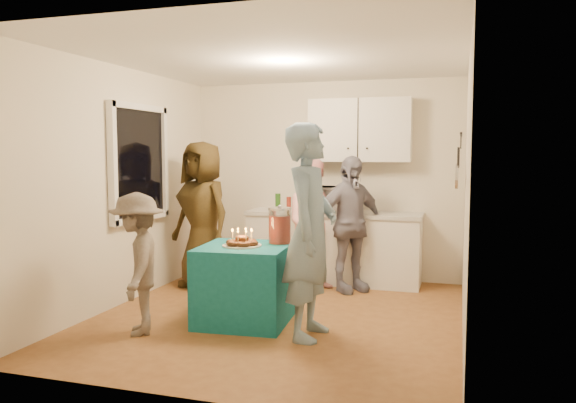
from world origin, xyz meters
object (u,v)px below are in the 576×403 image
(man_birthday, at_px, (310,231))
(woman_back_center, at_px, (315,224))
(microwave, at_px, (334,199))
(punch_jar, at_px, (280,226))
(woman_back_left, at_px, (202,215))
(woman_back_right, at_px, (349,224))
(party_table, at_px, (245,284))
(child_near_left, at_px, (137,264))
(counter, at_px, (334,249))

(man_birthday, height_order, woman_back_center, man_birthday)
(microwave, xyz_separation_m, punch_jar, (-0.18, -1.71, -0.14))
(woman_back_left, relative_size, woman_back_right, 1.10)
(party_table, height_order, child_near_left, child_near_left)
(microwave, relative_size, man_birthday, 0.30)
(counter, height_order, woman_back_left, woman_back_left)
(microwave, bearing_deg, man_birthday, -74.04)
(punch_jar, bearing_deg, counter, 84.14)
(punch_jar, relative_size, man_birthday, 0.18)
(punch_jar, height_order, woman_back_center, woman_back_center)
(woman_back_center, height_order, woman_back_right, woman_back_right)
(counter, bearing_deg, punch_jar, -95.86)
(microwave, relative_size, child_near_left, 0.45)
(microwave, bearing_deg, punch_jar, -86.96)
(counter, xyz_separation_m, woman_back_left, (-1.49, -0.76, 0.47))
(party_table, xyz_separation_m, woman_back_left, (-1.03, 1.20, 0.52))
(woman_back_center, distance_m, child_near_left, 2.42)
(man_birthday, height_order, woman_back_left, man_birthday)
(microwave, xyz_separation_m, woman_back_left, (-1.49, -0.76, -0.17))
(punch_jar, bearing_deg, woman_back_center, 88.19)
(counter, distance_m, punch_jar, 1.79)
(counter, distance_m, man_birthday, 2.28)
(party_table, relative_size, woman_back_center, 0.53)
(punch_jar, distance_m, woman_back_left, 1.63)
(man_birthday, relative_size, woman_back_center, 1.22)
(man_birthday, height_order, woman_back_right, man_birthday)
(woman_back_left, bearing_deg, party_table, -26.07)
(microwave, height_order, woman_back_left, woman_back_left)
(child_near_left, bearing_deg, party_table, 99.53)
(woman_back_left, bearing_deg, man_birthday, -16.04)
(microwave, bearing_deg, woman_back_center, -98.81)
(microwave, distance_m, punch_jar, 1.73)
(man_birthday, distance_m, child_near_left, 1.61)
(counter, xyz_separation_m, punch_jar, (-0.18, -1.71, 0.50))
(man_birthday, xyz_separation_m, woman_back_right, (0.02, 1.76, -0.15))
(party_table, xyz_separation_m, punch_jar, (0.28, 0.25, 0.55))
(party_table, relative_size, woman_back_right, 0.52)
(woman_back_left, bearing_deg, counter, 50.20)
(counter, relative_size, woman_back_center, 1.38)
(man_birthday, bearing_deg, counter, 7.64)
(punch_jar, height_order, child_near_left, child_near_left)
(punch_jar, relative_size, child_near_left, 0.26)
(party_table, relative_size, punch_jar, 2.50)
(microwave, height_order, man_birthday, man_birthday)
(microwave, distance_m, party_table, 2.13)
(counter, bearing_deg, woman_back_right, -56.67)
(microwave, xyz_separation_m, party_table, (-0.46, -1.96, -0.69))
(microwave, xyz_separation_m, woman_back_center, (-0.14, -0.44, -0.28))
(punch_jar, distance_m, woman_back_center, 1.28)
(woman_back_right, bearing_deg, counter, 78.78)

